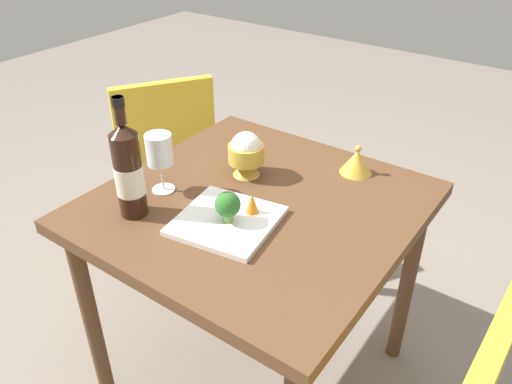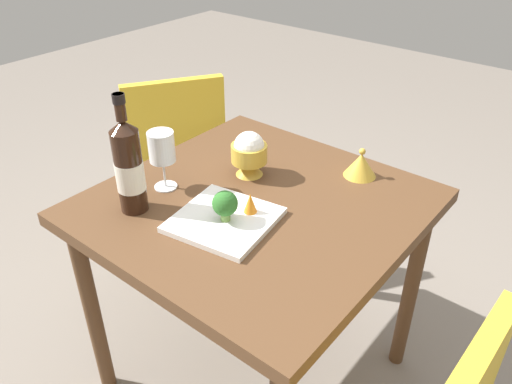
% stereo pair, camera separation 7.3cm
% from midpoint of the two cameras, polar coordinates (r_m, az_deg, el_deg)
% --- Properties ---
extents(ground_plane, '(8.00, 8.00, 0.00)m').
position_cam_midpoint_polar(ground_plane, '(1.95, 1.13, -19.33)').
color(ground_plane, gray).
extents(dining_table, '(0.86, 0.86, 0.73)m').
position_cam_midpoint_polar(dining_table, '(1.50, 1.39, -3.90)').
color(dining_table, brown).
rests_on(dining_table, ground_plane).
extents(chair_near_window, '(0.55, 0.55, 0.85)m').
position_cam_midpoint_polar(chair_near_window, '(2.22, -8.07, 5.03)').
color(chair_near_window, gold).
rests_on(chair_near_window, ground_plane).
extents(wine_bottle, '(0.08, 0.08, 0.34)m').
position_cam_midpoint_polar(wine_bottle, '(1.38, -12.54, 2.76)').
color(wine_bottle, black).
rests_on(wine_bottle, dining_table).
extents(wine_glass, '(0.08, 0.08, 0.18)m').
position_cam_midpoint_polar(wine_glass, '(1.47, -9.09, 4.81)').
color(wine_glass, white).
rests_on(wine_glass, dining_table).
extents(rice_bowl, '(0.11, 0.11, 0.14)m').
position_cam_midpoint_polar(rice_bowl, '(1.55, 0.58, 4.37)').
color(rice_bowl, gold).
rests_on(rice_bowl, dining_table).
extents(rice_bowl_lid, '(0.10, 0.10, 0.09)m').
position_cam_midpoint_polar(rice_bowl_lid, '(1.60, 12.90, 2.98)').
color(rice_bowl_lid, gold).
rests_on(rice_bowl_lid, dining_table).
extents(serving_plate, '(0.29, 0.29, 0.02)m').
position_cam_midpoint_polar(serving_plate, '(1.36, -2.14, -3.10)').
color(serving_plate, white).
rests_on(serving_plate, dining_table).
extents(broccoli_floret, '(0.07, 0.07, 0.09)m').
position_cam_midpoint_polar(broccoli_floret, '(1.32, -1.90, -1.39)').
color(broccoli_floret, '#729E4C').
rests_on(broccoli_floret, serving_plate).
extents(carrot_garnish_left, '(0.04, 0.04, 0.06)m').
position_cam_midpoint_polar(carrot_garnish_left, '(1.36, 0.89, -1.25)').
color(carrot_garnish_left, orange).
rests_on(carrot_garnish_left, serving_plate).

